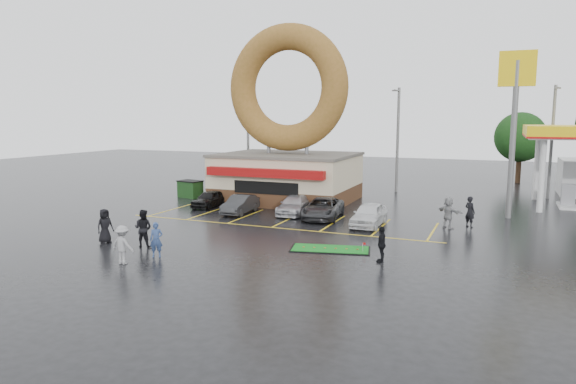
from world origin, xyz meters
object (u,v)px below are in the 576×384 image
at_px(streetlight_left, 248,135).
at_px(person_cameraman, 382,244).
at_px(streetlight_right, 552,139).
at_px(car_grey, 323,208).
at_px(person_blue, 156,240).
at_px(car_white, 369,215).
at_px(streetlight_mid, 398,137).
at_px(dumpster, 190,189).
at_px(car_black, 209,199).
at_px(putting_green, 330,249).
at_px(donut_shop, 287,144).
at_px(shell_sign, 515,103).
at_px(car_silver, 294,205).
at_px(car_dgrey, 240,204).

height_order(streetlight_left, person_cameraman, streetlight_left).
distance_m(streetlight_right, car_grey, 20.76).
height_order(car_grey, person_blue, person_blue).
height_order(car_white, person_cameraman, person_cameraman).
distance_m(streetlight_left, car_white, 21.02).
distance_m(streetlight_mid, dumpster, 18.19).
bearing_deg(car_black, putting_green, -36.02).
relative_size(car_white, dumpster, 2.26).
relative_size(donut_shop, car_grey, 2.87).
bearing_deg(streetlight_left, shell_sign, -18.99).
height_order(streetlight_right, car_grey, streetlight_right).
xyz_separation_m(streetlight_mid, putting_green, (0.83, -21.11, -4.75)).
relative_size(shell_sign, streetlight_right, 1.18).
relative_size(streetlight_right, car_black, 2.52).
distance_m(car_silver, person_blue, 12.66).
height_order(shell_sign, person_cameraman, shell_sign).
distance_m(donut_shop, dumpster, 8.95).
bearing_deg(car_grey, streetlight_right, 39.50).
height_order(streetlight_mid, car_grey, streetlight_mid).
bearing_deg(car_black, car_white, -10.56).
bearing_deg(car_black, car_grey, -6.23).
distance_m(shell_sign, person_cameraman, 15.84).
xyz_separation_m(shell_sign, person_cameraman, (-5.37, -13.38, -6.55)).
bearing_deg(streetlight_mid, streetlight_left, -175.91).
bearing_deg(person_cameraman, donut_shop, -145.24).
distance_m(car_black, person_blue, 13.46).
bearing_deg(car_black, dumpster, 137.34).
bearing_deg(streetlight_right, streetlight_mid, -175.24).
xyz_separation_m(streetlight_mid, person_blue, (-6.28, -25.50, -3.96)).
xyz_separation_m(shell_sign, putting_green, (-8.17, -12.19, -7.35)).
bearing_deg(putting_green, car_silver, 122.59).
relative_size(donut_shop, car_silver, 3.21).
bearing_deg(car_white, person_cameraman, -71.69).
relative_size(car_grey, putting_green, 1.13).
distance_m(car_white, putting_green, 6.27).
bearing_deg(putting_green, car_black, 145.42).
relative_size(streetlight_left, streetlight_right, 1.00).
bearing_deg(putting_green, streetlight_left, 126.40).
height_order(streetlight_left, car_grey, streetlight_left).
bearing_deg(streetlight_right, car_silver, -139.46).
xyz_separation_m(car_dgrey, car_silver, (3.47, 1.26, -0.01)).
bearing_deg(car_silver, person_blue, -104.67).
bearing_deg(streetlight_right, car_white, -124.11).
distance_m(donut_shop, shell_sign, 16.29).
height_order(car_black, putting_green, car_black).
height_order(car_dgrey, dumpster, dumpster).
bearing_deg(streetlight_right, putting_green, -116.81).
distance_m(streetlight_right, car_white, 19.62).
bearing_deg(car_dgrey, putting_green, -40.58).
height_order(streetlight_left, car_dgrey, streetlight_left).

